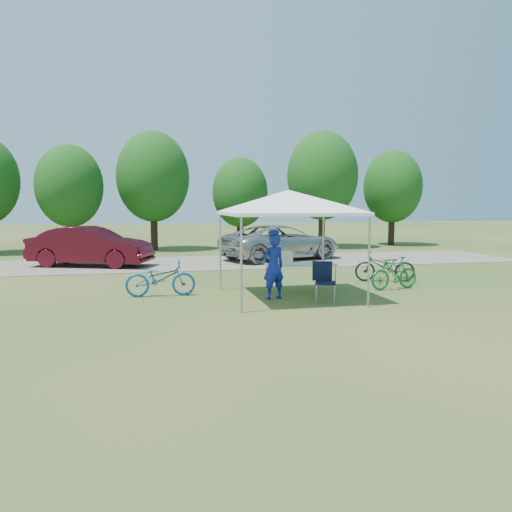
{
  "coord_description": "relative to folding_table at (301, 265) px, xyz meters",
  "views": [
    {
      "loc": [
        -3.57,
        -12.05,
        2.38
      ],
      "look_at": [
        -0.38,
        2.0,
        0.87
      ],
      "focal_mm": 35.0,
      "sensor_mm": 36.0,
      "label": 1
    }
  ],
  "objects": [
    {
      "name": "ground",
      "position": [
        -0.6,
        -0.8,
        -0.72
      ],
      "size": [
        100.0,
        100.0,
        0.0
      ],
      "primitive_type": "plane",
      "color": "#2D5119",
      "rests_on": "ground"
    },
    {
      "name": "gravel_strip",
      "position": [
        -0.6,
        7.2,
        -0.71
      ],
      "size": [
        24.0,
        5.0,
        0.02
      ],
      "primitive_type": "cube",
      "color": "gray",
      "rests_on": "ground"
    },
    {
      "name": "canopy",
      "position": [
        -0.6,
        -0.8,
        1.93
      ],
      "size": [
        4.53,
        4.53,
        3.0
      ],
      "color": "#A5A5AA",
      "rests_on": "ground"
    },
    {
      "name": "treeline",
      "position": [
        -0.89,
        13.25,
        2.81
      ],
      "size": [
        24.89,
        4.28,
        6.3
      ],
      "color": "#382314",
      "rests_on": "ground"
    },
    {
      "name": "folding_table",
      "position": [
        0.0,
        0.0,
        0.0
      ],
      "size": [
        1.86,
        0.77,
        0.76
      ],
      "color": "white",
      "rests_on": "ground"
    },
    {
      "name": "folding_chair",
      "position": [
        0.17,
        -1.35,
        -0.15
      ],
      "size": [
        0.64,
        0.67,
        0.97
      ],
      "rotation": [
        0.0,
        0.0,
        -0.38
      ],
      "color": "black",
      "rests_on": "ground"
    },
    {
      "name": "cooler",
      "position": [
        -0.49,
        -0.0,
        0.21
      ],
      "size": [
        0.47,
        0.32,
        0.34
      ],
      "color": "white",
      "rests_on": "folding_table"
    },
    {
      "name": "ice_cream_cup",
      "position": [
        0.35,
        -0.05,
        0.08
      ],
      "size": [
        0.09,
        0.09,
        0.07
      ],
      "primitive_type": "cylinder",
      "color": "yellow",
      "rests_on": "folding_table"
    },
    {
      "name": "cyclist",
      "position": [
        -1.0,
        -0.88,
        0.1
      ],
      "size": [
        0.68,
        0.53,
        1.63
      ],
      "primitive_type": "imported",
      "rotation": [
        0.0,
        0.0,
        3.41
      ],
      "color": "#1321A0",
      "rests_on": "ground"
    },
    {
      "name": "bike_blue",
      "position": [
        -3.75,
        0.13,
        -0.25
      ],
      "size": [
        1.79,
        0.66,
        0.94
      ],
      "primitive_type": "imported",
      "rotation": [
        0.0,
        0.0,
        1.55
      ],
      "color": "#114E9A",
      "rests_on": "ground"
    },
    {
      "name": "bike_green",
      "position": [
        2.65,
        -0.28,
        -0.26
      ],
      "size": [
        1.57,
        0.67,
        0.91
      ],
      "primitive_type": "imported",
      "rotation": [
        0.0,
        0.0,
        -1.41
      ],
      "color": "#187031",
      "rests_on": "ground"
    },
    {
      "name": "bike_dark",
      "position": [
        3.06,
        1.07,
        -0.24
      ],
      "size": [
        1.93,
        1.14,
        0.96
      ],
      "primitive_type": "imported",
      "rotation": [
        0.0,
        0.0,
        -1.87
      ],
      "color": "black",
      "rests_on": "ground"
    },
    {
      "name": "minivan",
      "position": [
        1.58,
        7.58,
        0.03
      ],
      "size": [
        5.77,
        4.04,
        1.46
      ],
      "primitive_type": "imported",
      "rotation": [
        0.0,
        0.0,
        1.91
      ],
      "color": "#BAB9B5",
      "rests_on": "gravel_strip"
    },
    {
      "name": "sedan",
      "position": [
        -6.12,
        6.94,
        0.05
      ],
      "size": [
        4.85,
        3.14,
        1.51
      ],
      "primitive_type": "imported",
      "rotation": [
        0.0,
        0.0,
        1.2
      ],
      "color": "#490C18",
      "rests_on": "gravel_strip"
    }
  ]
}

